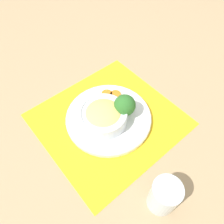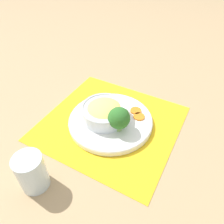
# 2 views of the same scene
# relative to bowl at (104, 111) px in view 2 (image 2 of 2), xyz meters

# --- Properties ---
(ground_plane) EXTENTS (4.00, 4.00, 0.00)m
(ground_plane) POSITION_rel_bowl_xyz_m (-0.00, 0.03, -0.05)
(ground_plane) COLOR tan
(placemat) EXTENTS (0.50, 0.52, 0.00)m
(placemat) POSITION_rel_bowl_xyz_m (-0.00, 0.03, -0.05)
(placemat) COLOR yellow
(placemat) RESTS_ON ground_plane
(plate) EXTENTS (0.31, 0.31, 0.02)m
(plate) POSITION_rel_bowl_xyz_m (-0.00, 0.03, -0.04)
(plate) COLOR white
(plate) RESTS_ON placemat
(bowl) EXTENTS (0.17, 0.17, 0.06)m
(bowl) POSITION_rel_bowl_xyz_m (0.00, 0.00, 0.00)
(bowl) COLOR silver
(bowl) RESTS_ON plate
(broccoli_floret) EXTENTS (0.08, 0.08, 0.09)m
(broccoli_floret) POSITION_rel_bowl_xyz_m (0.03, 0.07, 0.02)
(broccoli_floret) COLOR #84AD5B
(broccoli_floret) RESTS_ON plate
(carrot_slice_near) EXTENTS (0.04, 0.04, 0.01)m
(carrot_slice_near) POSITION_rel_bowl_xyz_m (-0.05, 0.12, -0.03)
(carrot_slice_near) COLOR orange
(carrot_slice_near) RESTS_ON plate
(carrot_slice_middle) EXTENTS (0.04, 0.04, 0.01)m
(carrot_slice_middle) POSITION_rel_bowl_xyz_m (-0.08, 0.10, -0.03)
(carrot_slice_middle) COLOR orange
(carrot_slice_middle) RESTS_ON plate
(water_glass) EXTENTS (0.08, 0.08, 0.12)m
(water_glass) POSITION_rel_bowl_xyz_m (0.31, -0.08, 0.00)
(water_glass) COLOR silver
(water_glass) RESTS_ON ground_plane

